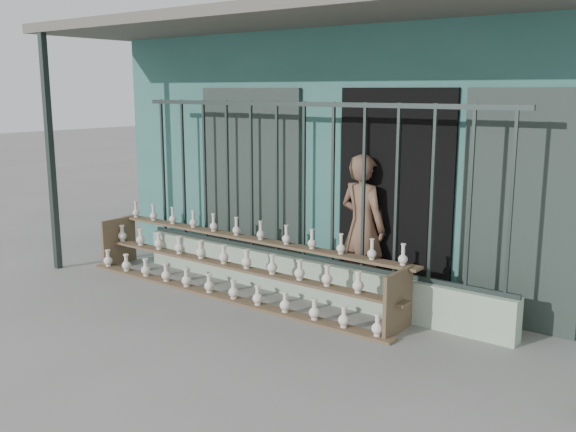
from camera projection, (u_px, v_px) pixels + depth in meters
The scene contains 6 objects.
ground at pixel (229, 327), 6.52m from camera, with size 60.00×60.00×0.00m, color slate.
workshop_building at pixel (420, 142), 9.51m from camera, with size 7.40×6.60×3.21m.
parapet_wall at pixel (303, 277), 7.50m from camera, with size 5.00×0.20×0.45m, color #A3BBA0.
security_fence at pixel (304, 182), 7.28m from camera, with size 5.00×0.04×1.80m.
shelf_rack at pixel (234, 263), 7.57m from camera, with size 4.50×0.68×0.85m.
elderly_woman at pixel (362, 227), 7.34m from camera, with size 0.61×0.40×1.67m, color brown.
Camera 1 is at (4.22, -4.56, 2.38)m, focal length 40.00 mm.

